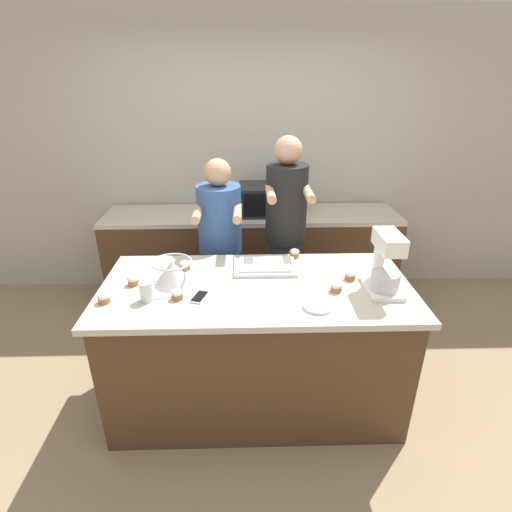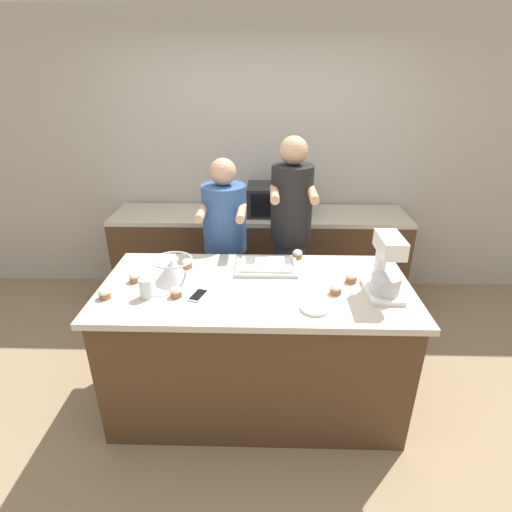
{
  "view_description": "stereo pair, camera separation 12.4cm",
  "coord_description": "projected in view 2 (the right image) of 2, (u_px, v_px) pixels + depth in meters",
  "views": [
    {
      "loc": [
        -0.06,
        -2.2,
        2.15
      ],
      "look_at": [
        0.0,
        0.05,
        1.11
      ],
      "focal_mm": 28.0,
      "sensor_mm": 36.0,
      "label": 1
    },
    {
      "loc": [
        0.06,
        -2.2,
        2.15
      ],
      "look_at": [
        0.0,
        0.05,
        1.11
      ],
      "focal_mm": 28.0,
      "sensor_mm": 36.0,
      "label": 2
    }
  ],
  "objects": [
    {
      "name": "mixing_bowl",
      "position": [
        173.0,
        270.0,
        2.52
      ],
      "size": [
        0.25,
        0.25,
        0.16
      ],
      "color": "#BCBCC1",
      "rests_on": "island_counter"
    },
    {
      "name": "ground_plane",
      "position": [
        256.0,
        397.0,
        2.9
      ],
      "size": [
        16.0,
        16.0,
        0.0
      ],
      "primitive_type": "plane",
      "color": "#937A5B"
    },
    {
      "name": "island_counter",
      "position": [
        256.0,
        345.0,
        2.71
      ],
      "size": [
        1.95,
        0.92,
        0.93
      ],
      "color": "#4C331E",
      "rests_on": "ground_plane"
    },
    {
      "name": "microwave_oven",
      "position": [
        276.0,
        200.0,
        3.75
      ],
      "size": [
        0.54,
        0.38,
        0.27
      ],
      "color": "black",
      "rests_on": "back_counter"
    },
    {
      "name": "back_wall",
      "position": [
        261.0,
        160.0,
        3.95
      ],
      "size": [
        10.0,
        0.06,
        2.7
      ],
      "color": "#B2ADA3",
      "rests_on": "ground_plane"
    },
    {
      "name": "person_left",
      "position": [
        226.0,
        252.0,
        3.23
      ],
      "size": [
        0.35,
        0.51,
        1.57
      ],
      "color": "#33384C",
      "rests_on": "ground_plane"
    },
    {
      "name": "stand_mixer",
      "position": [
        386.0,
        269.0,
        2.34
      ],
      "size": [
        0.2,
        0.3,
        0.38
      ],
      "color": "white",
      "rests_on": "island_counter"
    },
    {
      "name": "cupcake_2",
      "position": [
        187.0,
        263.0,
        2.72
      ],
      "size": [
        0.07,
        0.07,
        0.06
      ],
      "color": "#9E6038",
      "rests_on": "island_counter"
    },
    {
      "name": "drinking_glass",
      "position": [
        146.0,
        288.0,
        2.35
      ],
      "size": [
        0.08,
        0.08,
        0.12
      ],
      "color": "silver",
      "rests_on": "island_counter"
    },
    {
      "name": "small_plate",
      "position": [
        315.0,
        308.0,
        2.25
      ],
      "size": [
        0.16,
        0.16,
        0.02
      ],
      "color": "white",
      "rests_on": "island_counter"
    },
    {
      "name": "cupcake_0",
      "position": [
        105.0,
        293.0,
        2.35
      ],
      "size": [
        0.07,
        0.07,
        0.06
      ],
      "color": "#9E6038",
      "rests_on": "island_counter"
    },
    {
      "name": "cupcake_1",
      "position": [
        176.0,
        292.0,
        2.37
      ],
      "size": [
        0.07,
        0.07,
        0.06
      ],
      "color": "#9E6038",
      "rests_on": "island_counter"
    },
    {
      "name": "person_right",
      "position": [
        290.0,
        241.0,
        3.18
      ],
      "size": [
        0.33,
        0.5,
        1.74
      ],
      "color": "#33384C",
      "rests_on": "ground_plane"
    },
    {
      "name": "cupcake_4",
      "position": [
        297.0,
        254.0,
        2.86
      ],
      "size": [
        0.07,
        0.07,
        0.06
      ],
      "color": "#9E6038",
      "rests_on": "island_counter"
    },
    {
      "name": "cupcake_5",
      "position": [
        351.0,
        277.0,
        2.53
      ],
      "size": [
        0.07,
        0.07,
        0.06
      ],
      "color": "#9E6038",
      "rests_on": "island_counter"
    },
    {
      "name": "baking_tray",
      "position": [
        266.0,
        266.0,
        2.71
      ],
      "size": [
        0.42,
        0.29,
        0.04
      ],
      "color": "silver",
      "rests_on": "island_counter"
    },
    {
      "name": "cupcake_3",
      "position": [
        135.0,
        277.0,
        2.54
      ],
      "size": [
        0.07,
        0.07,
        0.06
      ],
      "color": "#9E6038",
      "rests_on": "island_counter"
    },
    {
      "name": "cell_phone",
      "position": [
        198.0,
        295.0,
        2.38
      ],
      "size": [
        0.11,
        0.16,
        0.01
      ],
      "color": "silver",
      "rests_on": "island_counter"
    },
    {
      "name": "back_counter",
      "position": [
        260.0,
        257.0,
        4.01
      ],
      "size": [
        2.8,
        0.6,
        0.92
      ],
      "color": "#4C331E",
      "rests_on": "ground_plane"
    },
    {
      "name": "cupcake_6",
      "position": [
        336.0,
        289.0,
        2.4
      ],
      "size": [
        0.07,
        0.07,
        0.06
      ],
      "color": "#9E6038",
      "rests_on": "island_counter"
    }
  ]
}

